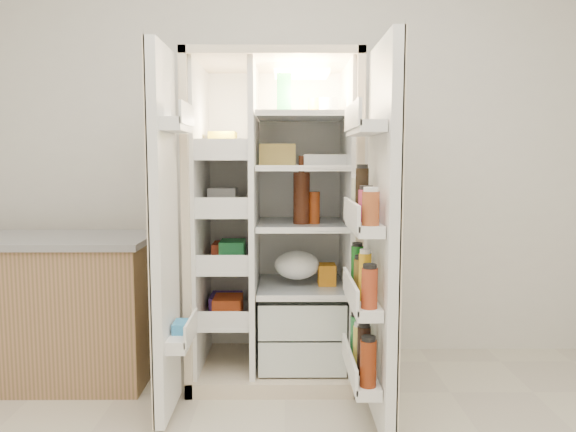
{
  "coord_description": "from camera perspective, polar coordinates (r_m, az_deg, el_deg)",
  "views": [
    {
      "loc": [
        0.0,
        -1.47,
        1.25
      ],
      "look_at": [
        0.02,
        1.25,
        0.96
      ],
      "focal_mm": 34.0,
      "sensor_mm": 36.0,
      "label": 1
    }
  ],
  "objects": [
    {
      "name": "kitchen_counter",
      "position": [
        3.38,
        -23.46,
        -8.83
      ],
      "size": [
        1.13,
        0.6,
        0.82
      ],
      "color": "#A17250",
      "rests_on": "floor"
    },
    {
      "name": "fridge_door",
      "position": [
        2.49,
        9.41,
        -2.91
      ],
      "size": [
        0.17,
        0.58,
        1.72
      ],
      "color": "white",
      "rests_on": "floor"
    },
    {
      "name": "freezer_door",
      "position": [
        2.6,
        -12.75,
        -2.02
      ],
      "size": [
        0.15,
        0.4,
        1.72
      ],
      "color": "white",
      "rests_on": "floor"
    },
    {
      "name": "wall_back",
      "position": [
        3.47,
        -0.35,
        7.7
      ],
      "size": [
        4.0,
        0.02,
        2.7
      ],
      "primitive_type": "cube",
      "color": "silver",
      "rests_on": "floor"
    },
    {
      "name": "refrigerator",
      "position": [
        3.16,
        -1.13,
        -3.13
      ],
      "size": [
        0.92,
        0.7,
        1.8
      ],
      "color": "beige",
      "rests_on": "floor"
    }
  ]
}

